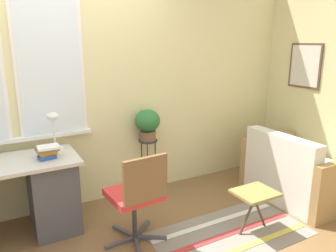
{
  "coord_description": "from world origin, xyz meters",
  "views": [
    {
      "loc": [
        -0.56,
        -2.7,
        1.75
      ],
      "look_at": [
        1.03,
        0.15,
        0.9
      ],
      "focal_mm": 35.0,
      "sensor_mm": 36.0,
      "label": 1
    }
  ],
  "objects_px": {
    "plant_stand": "(148,148)",
    "desk_lamp": "(53,124)",
    "folding_stool": "(255,196)",
    "couch_loveseat": "(298,175)",
    "office_chair_swivel": "(137,195)",
    "book_stack": "(47,151)",
    "potted_plant": "(148,123)"
  },
  "relations": [
    {
      "from": "book_stack",
      "to": "folding_stool",
      "type": "relative_size",
      "value": 0.5
    },
    {
      "from": "desk_lamp",
      "to": "couch_loveseat",
      "type": "xyz_separation_m",
      "value": [
        2.47,
        -0.88,
        -0.71
      ]
    },
    {
      "from": "potted_plant",
      "to": "folding_stool",
      "type": "relative_size",
      "value": 0.86
    },
    {
      "from": "book_stack",
      "to": "potted_plant",
      "type": "distance_m",
      "value": 1.17
    },
    {
      "from": "desk_lamp",
      "to": "book_stack",
      "type": "xyz_separation_m",
      "value": [
        -0.11,
        -0.25,
        -0.18
      ]
    },
    {
      "from": "desk_lamp",
      "to": "folding_stool",
      "type": "distance_m",
      "value": 2.02
    },
    {
      "from": "office_chair_swivel",
      "to": "plant_stand",
      "type": "bearing_deg",
      "value": -125.0
    },
    {
      "from": "book_stack",
      "to": "potted_plant",
      "type": "xyz_separation_m",
      "value": [
        1.13,
        0.29,
        0.06
      ]
    },
    {
      "from": "couch_loveseat",
      "to": "book_stack",
      "type": "bearing_deg",
      "value": 76.33
    },
    {
      "from": "potted_plant",
      "to": "folding_stool",
      "type": "height_order",
      "value": "potted_plant"
    },
    {
      "from": "couch_loveseat",
      "to": "potted_plant",
      "type": "relative_size",
      "value": 3.14
    },
    {
      "from": "desk_lamp",
      "to": "plant_stand",
      "type": "xyz_separation_m",
      "value": [
        1.02,
        0.04,
        -0.42
      ]
    },
    {
      "from": "couch_loveseat",
      "to": "desk_lamp",
      "type": "bearing_deg",
      "value": 70.43
    },
    {
      "from": "book_stack",
      "to": "office_chair_swivel",
      "type": "height_order",
      "value": "office_chair_swivel"
    },
    {
      "from": "book_stack",
      "to": "desk_lamp",
      "type": "bearing_deg",
      "value": 65.91
    },
    {
      "from": "office_chair_swivel",
      "to": "folding_stool",
      "type": "relative_size",
      "value": 2.1
    },
    {
      "from": "folding_stool",
      "to": "couch_loveseat",
      "type": "bearing_deg",
      "value": 17.05
    },
    {
      "from": "couch_loveseat",
      "to": "potted_plant",
      "type": "xyz_separation_m",
      "value": [
        -1.45,
        0.92,
        0.59
      ]
    },
    {
      "from": "plant_stand",
      "to": "desk_lamp",
      "type": "bearing_deg",
      "value": -177.81
    },
    {
      "from": "office_chair_swivel",
      "to": "folding_stool",
      "type": "height_order",
      "value": "office_chair_swivel"
    },
    {
      "from": "desk_lamp",
      "to": "book_stack",
      "type": "relative_size",
      "value": 1.8
    },
    {
      "from": "office_chair_swivel",
      "to": "plant_stand",
      "type": "relative_size",
      "value": 1.3
    },
    {
      "from": "office_chair_swivel",
      "to": "couch_loveseat",
      "type": "bearing_deg",
      "value": 174.21
    },
    {
      "from": "book_stack",
      "to": "plant_stand",
      "type": "relative_size",
      "value": 0.31
    },
    {
      "from": "book_stack",
      "to": "potted_plant",
      "type": "relative_size",
      "value": 0.58
    },
    {
      "from": "potted_plant",
      "to": "folding_stool",
      "type": "bearing_deg",
      "value": -66.61
    },
    {
      "from": "desk_lamp",
      "to": "plant_stand",
      "type": "height_order",
      "value": "desk_lamp"
    },
    {
      "from": "book_stack",
      "to": "folding_stool",
      "type": "height_order",
      "value": "book_stack"
    },
    {
      "from": "office_chair_swivel",
      "to": "book_stack",
      "type": "bearing_deg",
      "value": -46.24
    },
    {
      "from": "couch_loveseat",
      "to": "potted_plant",
      "type": "distance_m",
      "value": 1.81
    },
    {
      "from": "office_chair_swivel",
      "to": "folding_stool",
      "type": "bearing_deg",
      "value": 157.42
    },
    {
      "from": "desk_lamp",
      "to": "office_chair_swivel",
      "type": "xyz_separation_m",
      "value": [
        0.51,
        -0.81,
        -0.51
      ]
    }
  ]
}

